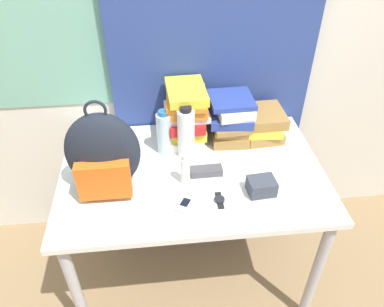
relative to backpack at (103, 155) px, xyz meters
The scene contains 14 objects.
wall_back 0.74m from the backpack, 56.01° to the left, with size 6.00×0.06×2.50m.
curtain_blue 0.79m from the backpack, 43.30° to the left, with size 1.05×0.04×2.50m.
desk 0.48m from the backpack, 10.92° to the left, with size 1.23×0.80×0.77m.
backpack is the anchor object (origin of this frame).
book_stack_left 0.50m from the backpack, 40.67° to the left, with size 0.22×0.27×0.30m.
book_stack_center 0.69m from the backpack, 28.27° to the left, with size 0.23×0.27×0.23m.
book_stack_right 0.85m from the backpack, 22.79° to the left, with size 0.21×0.26×0.14m.
water_bottle 0.36m from the backpack, 41.35° to the left, with size 0.07×0.07×0.24m.
sports_bottle 0.42m from the backpack, 27.82° to the left, with size 0.08×0.08×0.28m.
sunscreen_bottle 0.36m from the backpack, ahead, with size 0.04×0.04×0.16m.
cell_phone 0.40m from the backpack, 24.25° to the right, with size 0.09×0.11×0.02m.
sunglasses_case 0.48m from the backpack, ahead, with size 0.15×0.06×0.04m.
camera_pouch 0.69m from the backpack, ahead, with size 0.12×0.10×0.07m.
wristwatch 0.53m from the backpack, 16.21° to the right, with size 0.05×0.10×0.01m.
Camera 1 is at (-0.14, -0.93, 1.93)m, focal length 35.00 mm.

